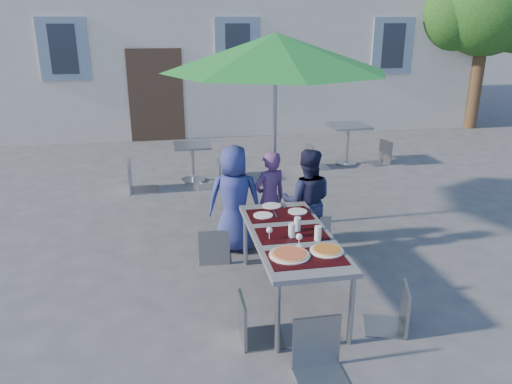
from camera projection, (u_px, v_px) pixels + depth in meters
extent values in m
plane|color=#434346|center=(336.00, 278.00, 5.78)|extent=(90.00, 90.00, 0.00)
cube|color=#453121|center=(156.00, 96.00, 12.02)|extent=(1.30, 0.06, 2.20)
cube|color=gray|center=(63.00, 49.00, 11.31)|extent=(1.10, 0.06, 1.40)
cube|color=#262B33|center=(63.00, 49.00, 11.29)|extent=(0.60, 0.04, 1.10)
cube|color=gray|center=(238.00, 47.00, 12.00)|extent=(1.10, 0.06, 1.40)
cube|color=#262B33|center=(238.00, 47.00, 11.98)|extent=(0.60, 0.04, 1.10)
cube|color=gray|center=(393.00, 46.00, 12.70)|extent=(1.10, 0.06, 1.40)
cube|color=#262B33|center=(393.00, 46.00, 12.68)|extent=(0.60, 0.04, 1.10)
cylinder|color=#4F3822|center=(476.00, 76.00, 13.42)|extent=(0.36, 0.36, 2.80)
sphere|color=#194C14|center=(487.00, 0.00, 12.80)|extent=(2.80, 2.80, 2.80)
sphere|color=#194C14|center=(451.00, 13.00, 13.04)|extent=(2.00, 2.00, 2.00)
cube|color=#48494E|center=(292.00, 237.00, 5.11)|extent=(0.80, 1.85, 0.05)
cylinder|color=#93989E|center=(278.00, 318.00, 4.37)|extent=(0.05, 0.05, 0.70)
cylinder|color=#93989E|center=(351.00, 311.00, 4.49)|extent=(0.05, 0.05, 0.70)
cylinder|color=#93989E|center=(245.00, 238.00, 5.98)|extent=(0.05, 0.05, 0.70)
cylinder|color=#93989E|center=(300.00, 234.00, 6.10)|extent=(0.05, 0.05, 0.70)
cube|color=black|center=(307.00, 258.00, 4.59)|extent=(0.70, 0.42, 0.01)
cube|color=black|center=(292.00, 234.00, 5.10)|extent=(0.70, 0.42, 0.01)
cube|color=black|center=(279.00, 215.00, 5.61)|extent=(0.70, 0.42, 0.01)
cylinder|color=white|center=(290.00, 255.00, 4.63)|extent=(0.39, 0.39, 0.01)
cylinder|color=tan|center=(290.00, 254.00, 4.63)|extent=(0.35, 0.35, 0.01)
cylinder|color=#AB3410|center=(290.00, 253.00, 4.62)|extent=(0.30, 0.30, 0.01)
cylinder|color=white|center=(327.00, 251.00, 4.72)|extent=(0.32, 0.32, 0.01)
cylinder|color=tan|center=(327.00, 249.00, 4.71)|extent=(0.28, 0.28, 0.01)
cylinder|color=#903209|center=(327.00, 249.00, 4.71)|extent=(0.24, 0.24, 0.01)
cylinder|color=silver|center=(292.00, 230.00, 5.01)|extent=(0.07, 0.07, 0.15)
cylinder|color=silver|center=(297.00, 224.00, 5.16)|extent=(0.07, 0.07, 0.15)
cylinder|color=silver|center=(318.00, 233.00, 4.94)|extent=(0.07, 0.07, 0.15)
cylinder|color=silver|center=(269.00, 239.00, 4.99)|extent=(0.06, 0.06, 0.00)
cylinder|color=silver|center=(269.00, 236.00, 4.98)|extent=(0.01, 0.01, 0.08)
sphere|color=silver|center=(269.00, 230.00, 4.96)|extent=(0.06, 0.06, 0.06)
cylinder|color=silver|center=(299.00, 246.00, 4.84)|extent=(0.06, 0.06, 0.00)
cylinder|color=silver|center=(299.00, 242.00, 4.83)|extent=(0.01, 0.01, 0.08)
sphere|color=silver|center=(299.00, 237.00, 4.81)|extent=(0.06, 0.06, 0.06)
cylinder|color=white|center=(263.00, 215.00, 5.57)|extent=(0.22, 0.22, 0.01)
cube|color=#B6B9BF|center=(275.00, 215.00, 5.60)|extent=(0.02, 0.18, 0.00)
cylinder|color=white|center=(298.00, 211.00, 5.69)|extent=(0.22, 0.22, 0.01)
cube|color=#B6B9BF|center=(309.00, 211.00, 5.71)|extent=(0.02, 0.18, 0.00)
cylinder|color=white|center=(272.00, 206.00, 5.86)|extent=(0.22, 0.22, 0.01)
cube|color=#B6B9BF|center=(283.00, 205.00, 5.89)|extent=(0.02, 0.18, 0.00)
imported|color=navy|center=(234.00, 199.00, 6.29)|extent=(0.73, 0.53, 1.38)
imported|color=#5E3771|center=(270.00, 199.00, 6.43)|extent=(0.54, 0.44, 1.28)
imported|color=#1B1D3B|center=(307.00, 201.00, 6.24)|extent=(0.73, 0.54, 1.35)
cube|color=gray|center=(213.00, 229.00, 6.12)|extent=(0.40, 0.40, 0.03)
cube|color=gray|center=(213.00, 217.00, 5.88)|extent=(0.38, 0.06, 0.45)
cylinder|color=gray|center=(226.00, 238.00, 6.35)|extent=(0.02, 0.02, 0.39)
cylinder|color=gray|center=(201.00, 239.00, 6.32)|extent=(0.02, 0.02, 0.39)
cylinder|color=gray|center=(227.00, 249.00, 6.05)|extent=(0.02, 0.02, 0.39)
cylinder|color=gray|center=(201.00, 250.00, 6.02)|extent=(0.02, 0.02, 0.39)
cube|color=gray|center=(278.00, 217.00, 6.32)|extent=(0.56, 0.56, 0.03)
cube|color=gray|center=(288.00, 202.00, 6.07)|extent=(0.42, 0.18, 0.52)
cylinder|color=gray|center=(282.00, 226.00, 6.64)|extent=(0.02, 0.02, 0.46)
cylinder|color=gray|center=(258.00, 232.00, 6.46)|extent=(0.02, 0.02, 0.46)
cylinder|color=gray|center=(298.00, 236.00, 6.34)|extent=(0.02, 0.02, 0.46)
cylinder|color=gray|center=(274.00, 242.00, 6.16)|extent=(0.02, 0.02, 0.46)
cube|color=#90959B|center=(310.00, 215.00, 6.37)|extent=(0.47, 0.47, 0.03)
cube|color=#90959B|center=(314.00, 201.00, 6.09)|extent=(0.44, 0.06, 0.52)
cylinder|color=#90959B|center=(320.00, 226.00, 6.65)|extent=(0.02, 0.02, 0.46)
cylinder|color=#90959B|center=(292.00, 227.00, 6.61)|extent=(0.02, 0.02, 0.46)
cylinder|color=#90959B|center=(327.00, 237.00, 6.29)|extent=(0.02, 0.02, 0.46)
cylinder|color=#90959B|center=(298.00, 239.00, 6.25)|extent=(0.02, 0.02, 0.46)
cube|color=gray|center=(262.00, 301.00, 4.54)|extent=(0.38, 0.38, 0.03)
cube|color=gray|center=(242.00, 281.00, 4.43)|extent=(0.03, 0.38, 0.45)
cylinder|color=gray|center=(283.00, 329.00, 4.48)|extent=(0.02, 0.02, 0.39)
cylinder|color=gray|center=(275.00, 310.00, 4.78)|extent=(0.02, 0.02, 0.39)
cylinder|color=gray|center=(247.00, 333.00, 4.43)|extent=(0.02, 0.02, 0.39)
cylinder|color=gray|center=(242.00, 313.00, 4.73)|extent=(0.02, 0.02, 0.39)
cube|color=gray|center=(387.00, 291.00, 4.71)|extent=(0.48, 0.48, 0.03)
cube|color=gray|center=(409.00, 271.00, 4.62)|extent=(0.15, 0.37, 0.45)
cylinder|color=gray|center=(367.00, 299.00, 4.96)|extent=(0.02, 0.02, 0.40)
cylinder|color=gray|center=(369.00, 318.00, 4.65)|extent=(0.02, 0.02, 0.40)
cylinder|color=gray|center=(401.00, 302.00, 4.91)|extent=(0.02, 0.02, 0.40)
cylinder|color=gray|center=(405.00, 320.00, 4.61)|extent=(0.02, 0.02, 0.40)
cube|color=gray|center=(325.00, 336.00, 3.97)|extent=(0.42, 0.42, 0.03)
cube|color=gray|center=(318.00, 296.00, 4.07)|extent=(0.42, 0.03, 0.50)
cylinder|color=gray|center=(309.00, 377.00, 3.84)|extent=(0.02, 0.02, 0.44)
cylinder|color=gray|center=(352.00, 372.00, 3.91)|extent=(0.02, 0.02, 0.44)
cylinder|color=gray|center=(296.00, 349.00, 4.18)|extent=(0.02, 0.02, 0.44)
cylinder|color=gray|center=(337.00, 344.00, 4.24)|extent=(0.02, 0.02, 0.44)
cylinder|color=#B6B9BF|center=(273.00, 223.00, 7.20)|extent=(0.50, 0.50, 0.11)
cylinder|color=#93989E|center=(274.00, 142.00, 6.81)|extent=(0.06, 0.06, 2.49)
cone|color=#1B7D29|center=(276.00, 52.00, 6.42)|extent=(3.00, 3.00, 0.49)
cylinder|color=#B6B9BF|center=(193.00, 180.00, 9.25)|extent=(0.44, 0.44, 0.04)
cylinder|color=#93989E|center=(193.00, 164.00, 9.15)|extent=(0.06, 0.06, 0.65)
cube|color=#93989E|center=(192.00, 145.00, 9.03)|extent=(0.65, 0.65, 0.04)
cube|color=#93979F|center=(142.00, 163.00, 8.58)|extent=(0.46, 0.46, 0.03)
cube|color=#93979F|center=(128.00, 149.00, 8.45)|extent=(0.04, 0.46, 0.54)
cylinder|color=#93979F|center=(155.00, 180.00, 8.52)|extent=(0.02, 0.02, 0.48)
cylinder|color=#93979F|center=(154.00, 173.00, 8.88)|extent=(0.02, 0.02, 0.48)
cylinder|color=#93979F|center=(131.00, 181.00, 8.45)|extent=(0.02, 0.02, 0.48)
cylinder|color=#93979F|center=(132.00, 175.00, 8.81)|extent=(0.02, 0.02, 0.48)
cube|color=#90959B|center=(208.00, 164.00, 8.79)|extent=(0.39, 0.39, 0.03)
cube|color=#90959B|center=(218.00, 151.00, 8.75)|extent=(0.03, 0.39, 0.47)
cylinder|color=#90959B|center=(198.00, 174.00, 8.99)|extent=(0.02, 0.02, 0.41)
cylinder|color=#90959B|center=(200.00, 179.00, 8.68)|extent=(0.02, 0.02, 0.41)
cylinder|color=#90959B|center=(217.00, 173.00, 9.05)|extent=(0.02, 0.02, 0.41)
cylinder|color=#90959B|center=(219.00, 178.00, 8.74)|extent=(0.02, 0.02, 0.41)
cylinder|color=#B6B9BF|center=(346.00, 163.00, 10.33)|extent=(0.44, 0.44, 0.04)
cylinder|color=#93989E|center=(347.00, 146.00, 10.21)|extent=(0.06, 0.06, 0.77)
cube|color=#93989E|center=(348.00, 126.00, 10.07)|extent=(0.77, 0.77, 0.04)
cube|color=gray|center=(319.00, 146.00, 9.96)|extent=(0.43, 0.43, 0.03)
cube|color=gray|center=(310.00, 135.00, 9.83)|extent=(0.06, 0.41, 0.49)
cylinder|color=gray|center=(330.00, 159.00, 9.91)|extent=(0.02, 0.02, 0.43)
cylinder|color=gray|center=(323.00, 154.00, 10.23)|extent=(0.02, 0.02, 0.43)
cylinder|color=gray|center=(313.00, 160.00, 9.83)|extent=(0.02, 0.02, 0.43)
cylinder|color=gray|center=(307.00, 156.00, 10.15)|extent=(0.02, 0.02, 0.43)
cube|color=gray|center=(379.00, 144.00, 10.22)|extent=(0.47, 0.47, 0.03)
cube|color=gray|center=(387.00, 132.00, 10.22)|extent=(0.12, 0.39, 0.47)
cylinder|color=gray|center=(366.00, 153.00, 10.38)|extent=(0.02, 0.02, 0.41)
cylinder|color=gray|center=(376.00, 157.00, 10.08)|extent=(0.02, 0.02, 0.41)
cylinder|color=gray|center=(380.00, 151.00, 10.50)|extent=(0.02, 0.02, 0.41)
cylinder|color=gray|center=(390.00, 155.00, 10.21)|extent=(0.02, 0.02, 0.41)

